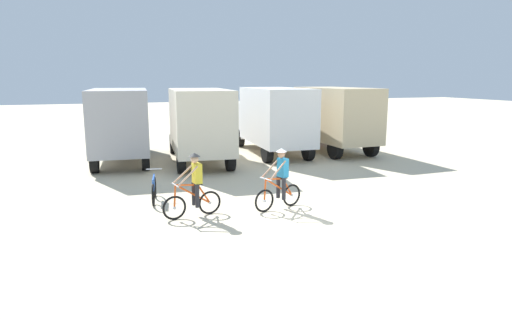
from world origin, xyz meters
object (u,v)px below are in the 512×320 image
box_truck_cream_rv (199,122)px  box_truck_tan_camper (330,116)px  bicycle_spare (154,189)px  cyclist_orange_shirt (194,187)px  box_truck_avon_van (273,117)px  cyclist_cowboy_hat (280,181)px  box_truck_grey_hauler (120,121)px

box_truck_cream_rv → box_truck_tan_camper: size_ratio=1.02×
box_truck_cream_rv → bicycle_spare: (-2.77, -6.01, -1.48)m
box_truck_tan_camper → cyclist_orange_shirt: size_ratio=3.74×
box_truck_avon_van → cyclist_cowboy_hat: (-3.36, -9.02, -1.03)m
box_truck_cream_rv → box_truck_tan_camper: 7.29m
box_truck_cream_rv → box_truck_avon_van: (4.03, 0.97, 0.00)m
box_truck_tan_camper → cyclist_cowboy_hat: (-6.58, -8.85, -1.03)m
cyclist_orange_shirt → cyclist_cowboy_hat: size_ratio=1.00×
box_truck_tan_camper → box_truck_avon_van: bearing=176.8°
cyclist_cowboy_hat → box_truck_tan_camper: bearing=53.3°
box_truck_cream_rv → box_truck_avon_van: size_ratio=1.01×
box_truck_grey_hauler → cyclist_orange_shirt: (1.48, -9.25, -1.03)m
cyclist_orange_shirt → box_truck_tan_camper: bearing=43.7°
cyclist_orange_shirt → cyclist_cowboy_hat: bearing=-2.3°
box_truck_cream_rv → box_truck_tan_camper: same height
box_truck_grey_hauler → box_truck_cream_rv: same height
cyclist_cowboy_hat → bicycle_spare: (-3.44, 2.04, -0.45)m
box_truck_cream_rv → box_truck_tan_camper: (7.25, 0.79, 0.00)m
box_truck_tan_camper → cyclist_cowboy_hat: size_ratio=3.74×
box_truck_grey_hauler → bicycle_spare: bearing=-85.3°
box_truck_grey_hauler → box_truck_tan_camper: size_ratio=1.02×
box_truck_cream_rv → cyclist_cowboy_hat: box_truck_cream_rv is taller
box_truck_avon_van → cyclist_orange_shirt: box_truck_avon_van is taller
box_truck_cream_rv → cyclist_orange_shirt: size_ratio=3.81×
box_truck_tan_camper → cyclist_orange_shirt: box_truck_tan_camper is taller
box_truck_avon_van → box_truck_tan_camper: same height
box_truck_grey_hauler → cyclist_cowboy_hat: size_ratio=3.80×
box_truck_cream_rv → box_truck_avon_van: 4.14m
cyclist_orange_shirt → box_truck_avon_van: bearing=56.4°
cyclist_cowboy_hat → bicycle_spare: cyclist_cowboy_hat is taller
box_truck_avon_van → box_truck_tan_camper: (3.22, -0.18, 0.00)m
box_truck_cream_rv → box_truck_avon_van: bearing=13.5°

